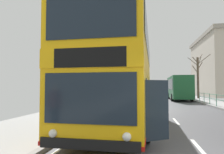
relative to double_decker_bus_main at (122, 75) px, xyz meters
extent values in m
cube|color=silver|center=(2.67, -3.48, -2.35)|extent=(0.12, 2.00, 0.00)
cube|color=silver|center=(2.67, 1.32, -2.35)|extent=(0.12, 2.00, 0.00)
cube|color=silver|center=(2.67, 6.12, -2.35)|extent=(0.12, 2.00, 0.00)
cube|color=silver|center=(2.67, 10.92, -2.35)|extent=(0.12, 2.00, 0.00)
cube|color=silver|center=(2.67, 15.72, -2.35)|extent=(0.12, 2.00, 0.00)
cube|color=silver|center=(2.67, 20.52, -2.35)|extent=(0.12, 2.00, 0.00)
cube|color=silver|center=(2.67, 25.32, -2.35)|extent=(0.12, 2.00, 0.00)
cube|color=silver|center=(2.67, 30.12, -2.35)|extent=(0.12, 2.00, 0.00)
cube|color=silver|center=(2.67, 34.92, -2.35)|extent=(0.12, 2.00, 0.00)
cube|color=silver|center=(2.67, 39.72, -2.35)|extent=(0.12, 2.00, 0.00)
cube|color=silver|center=(2.67, 44.52, -2.35)|extent=(0.12, 2.00, 0.00)
cube|color=#F4B20F|center=(0.00, 0.02, -1.07)|extent=(2.81, 10.52, 1.87)
cube|color=#F4B20F|center=(0.00, 0.02, 0.11)|extent=(2.83, 10.57, 0.49)
cube|color=#F4B20F|center=(0.00, 0.02, 1.21)|extent=(2.81, 10.52, 1.71)
cube|color=#D0970D|center=(0.00, 0.02, 2.11)|extent=(2.73, 10.20, 0.08)
cube|color=#19232D|center=(-0.14, -5.22, -0.84)|extent=(2.22, 0.09, 1.20)
cube|color=black|center=(-0.14, -5.23, 0.11)|extent=(1.77, 0.08, 0.47)
cube|color=#19232D|center=(-0.14, -5.22, 1.21)|extent=(2.22, 0.09, 1.30)
cube|color=black|center=(-0.14, -5.23, -1.90)|extent=(2.40, 0.15, 0.24)
cube|color=#B2140F|center=(0.00, 0.02, -1.94)|extent=(2.84, 10.57, 0.10)
cube|color=#19232D|center=(1.28, 0.24, -0.81)|extent=(0.24, 8.15, 0.97)
cube|color=#19232D|center=(1.27, -0.02, 1.30)|extent=(0.28, 9.41, 1.03)
cube|color=#19232D|center=(-1.27, 0.31, -0.81)|extent=(0.24, 8.15, 0.97)
cube|color=#19232D|center=(-1.28, 0.05, 1.30)|extent=(0.28, 9.41, 1.03)
sphere|color=white|center=(0.74, -5.26, -1.68)|extent=(0.21, 0.21, 0.20)
sphere|color=white|center=(-1.03, -5.22, -1.68)|extent=(0.21, 0.21, 0.20)
cube|color=#19232D|center=(1.43, -4.20, -1.20)|extent=(0.69, 0.47, 1.61)
cube|color=black|center=(1.10, -3.89, -1.20)|extent=(0.12, 0.90, 1.61)
cylinder|color=black|center=(1.13, -3.04, -1.83)|extent=(0.33, 1.05, 1.04)
cylinder|color=black|center=(-1.30, -2.98, -1.83)|extent=(0.33, 1.05, 1.04)
cylinder|color=black|center=(1.30, 3.31, -1.83)|extent=(0.33, 1.05, 1.04)
cylinder|color=black|center=(-1.12, 3.38, -1.83)|extent=(0.33, 1.05, 1.04)
cube|color=#19512D|center=(5.57, 19.57, -0.60)|extent=(2.63, 9.22, 2.88)
cube|color=#19232D|center=(4.35, 19.60, -0.19)|extent=(0.21, 7.79, 1.38)
cube|color=#19232D|center=(6.78, 19.54, -0.19)|extent=(0.21, 7.79, 1.38)
cube|color=#19232D|center=(5.68, 24.17, -0.31)|extent=(2.07, 0.08, 1.73)
cylinder|color=black|center=(4.48, 22.18, -1.87)|extent=(0.30, 0.97, 0.96)
cylinder|color=black|center=(6.78, 22.12, -1.87)|extent=(0.30, 0.97, 0.96)
cylinder|color=black|center=(4.35, 16.81, -1.87)|extent=(0.30, 0.97, 0.96)
cylinder|color=black|center=(6.65, 16.76, -1.87)|extent=(0.30, 0.97, 0.96)
cylinder|color=#236B4C|center=(7.12, 9.19, -1.70)|extent=(0.05, 0.05, 1.02)
cylinder|color=#236B4C|center=(7.12, 11.12, -1.70)|extent=(0.05, 0.05, 1.02)
cylinder|color=#236B4C|center=(7.12, 13.05, -1.70)|extent=(0.05, 0.05, 1.02)
cylinder|color=#236B4C|center=(7.12, 14.98, -1.70)|extent=(0.05, 0.05, 1.02)
cylinder|color=brown|center=(8.63, 21.88, 0.80)|extent=(0.31, 0.31, 6.04)
cylinder|color=brown|center=(8.29, 22.04, 2.04)|extent=(0.80, 0.45, 1.22)
cylinder|color=brown|center=(7.92, 21.78, 3.19)|extent=(1.47, 0.29, 1.24)
cylinder|color=brown|center=(8.23, 21.61, 3.40)|extent=(0.93, 0.68, 0.81)
cylinder|color=brown|center=(8.97, 21.97, 2.55)|extent=(0.80, 0.30, 1.13)
cylinder|color=brown|center=(8.62, 20.88, 3.04)|extent=(0.09, 2.04, 1.10)
cylinder|color=brown|center=(9.30, 21.14, 3.38)|extent=(1.45, 1.57, 1.27)
cylinder|color=brown|center=(9.03, 22.12, 3.83)|extent=(0.88, 0.56, 1.06)
camera|label=1|loc=(1.18, -9.86, -0.59)|focal=32.96mm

